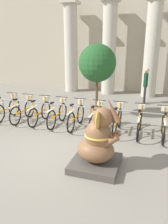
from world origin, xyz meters
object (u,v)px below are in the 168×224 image
Objects in this scene: bicycle_7 at (140,123)px; potted_tree at (97,65)px; bicycle_1 at (23,110)px; bicycle_6 at (117,120)px; bicycle_0 at (7,109)px; bicycle_3 at (58,114)px; bicycle_5 at (96,119)px; bicycle_4 at (76,116)px; elephant_statue at (98,144)px; bicycle_8 at (163,126)px; bicycle_2 at (40,112)px; person_pedestrian at (146,82)px.

potted_tree is (-1.85, 1.45, 1.66)m from bicycle_7.
bicycle_1 and bicycle_6 have the same top height.
bicycle_0 and bicycle_3 have the same top height.
potted_tree is at bearing 104.56° from bicycle_5.
bicycle_4 and bicycle_6 have the same top height.
elephant_statue reaches higher than bicycle_7.
bicycle_1 is 1.00× the size of bicycle_6.
elephant_statue is at bearing -91.80° from bicycle_6.
bicycle_3 and bicycle_8 have the same top height.
bicycle_2 is 1.46m from bicycle_4.
bicycle_7 is (2.20, 0.01, 0.00)m from bicycle_4.
person_pedestrian is (2.84, 4.07, 0.65)m from bicycle_3.
bicycle_7 is (5.12, -0.01, 0.00)m from bicycle_0.
elephant_statue is (-0.07, -2.33, 0.19)m from bicycle_6.
person_pedestrian is 0.61× the size of potted_tree.
bicycle_4 is at bearing -0.35° from bicycle_0.
bicycle_3 is (0.73, -0.01, 0.00)m from bicycle_2.
bicycle_0 is 0.94× the size of elephant_statue.
bicycle_2 is at bearing 0.34° from bicycle_0.
bicycle_2 is 2.20m from bicycle_5.
elephant_statue is 1.02× the size of person_pedestrian.
bicycle_1 is 1.00× the size of bicycle_2.
bicycle_1 is at bearing -150.46° from potted_tree.
person_pedestrian reaches higher than bicycle_1.
bicycle_8 is (1.46, -0.04, 0.00)m from bicycle_6.
bicycle_7 is (1.46, 0.03, 0.00)m from bicycle_5.
bicycle_6 is at bearing -99.06° from person_pedestrian.
bicycle_8 is at bearing 0.01° from bicycle_5.
potted_tree is at bearing -123.89° from person_pedestrian.
bicycle_6 is 2.34m from elephant_statue.
bicycle_7 is (4.39, -0.01, 0.00)m from bicycle_1.
bicycle_7 is at bearing 70.87° from elephant_statue.
bicycle_0 is 4.91m from elephant_statue.
bicycle_0 is at bearing -141.09° from person_pedestrian.
bicycle_2 is 4.39m from bicycle_8.
bicycle_6 is (0.73, 0.04, 0.00)m from bicycle_5.
bicycle_3 is at bearing 132.41° from elephant_statue.
bicycle_1 is 3.66m from bicycle_6.
bicycle_3 is 5.01m from person_pedestrian.
bicycle_4 is 1.00× the size of bicycle_6.
person_pedestrian reaches higher than bicycle_6.
bicycle_0 is 1.00× the size of bicycle_7.
person_pedestrian is (4.31, 4.07, 0.65)m from bicycle_1.
bicycle_6 is at bearing 88.20° from elephant_statue.
bicycle_6 and bicycle_8 have the same top height.
bicycle_8 is 4.23m from person_pedestrian.
person_pedestrian is (-0.82, 4.10, 0.65)m from bicycle_8.
bicycle_3 is at bearing 178.89° from bicycle_5.
bicycle_5 is at bearing -0.54° from bicycle_0.
bicycle_3 is at bearing 179.98° from bicycle_7.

